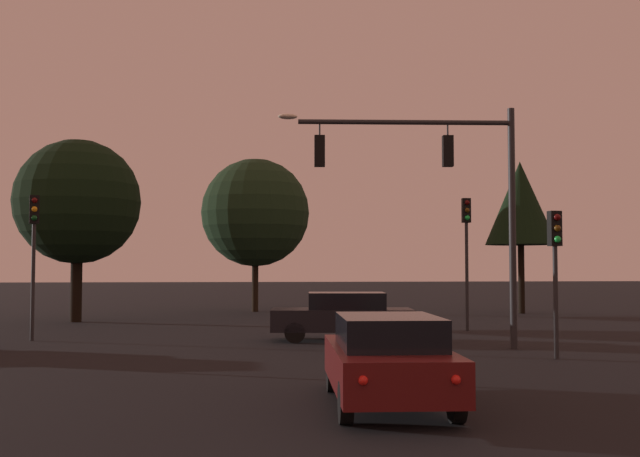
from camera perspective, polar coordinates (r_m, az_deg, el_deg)
The scene contains 10 objects.
ground_plane at distance 30.16m, azimuth -4.53°, elevation -7.36°, with size 168.00×168.00×0.00m, color black.
traffic_signal_mast_arm at distance 21.87m, azimuth 9.47°, elevation 3.70°, with size 6.84×0.74×6.93m.
traffic_light_corner_left at distance 27.93m, azimuth 11.11°, elevation -0.67°, with size 0.31×0.36×4.85m.
traffic_light_corner_right at distance 25.38m, azimuth -20.97°, elevation -0.67°, with size 0.35×0.38×4.61m.
traffic_light_far_side at distance 20.00m, azimuth 17.50°, elevation -1.80°, with size 0.32×0.36×3.76m.
car_nearside_lane at distance 12.81m, azimuth 5.18°, elevation -9.84°, with size 2.10×4.53×1.52m.
car_crossing_left at distance 23.86m, azimuth 1.77°, elevation -6.63°, with size 4.66×2.23×1.52m.
tree_behind_sign at distance 39.12m, azimuth -4.94°, elevation 1.21°, with size 5.63×5.63×7.97m.
tree_left_far at distance 38.91m, azimuth 15.02°, elevation 1.85°, with size 3.53×3.53×7.63m.
tree_center_horizon at distance 33.48m, azimuth -17.99°, elevation 1.93°, with size 5.31×5.31×7.76m.
Camera 1 is at (-0.82, -5.56, 2.34)m, focal length 41.99 mm.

